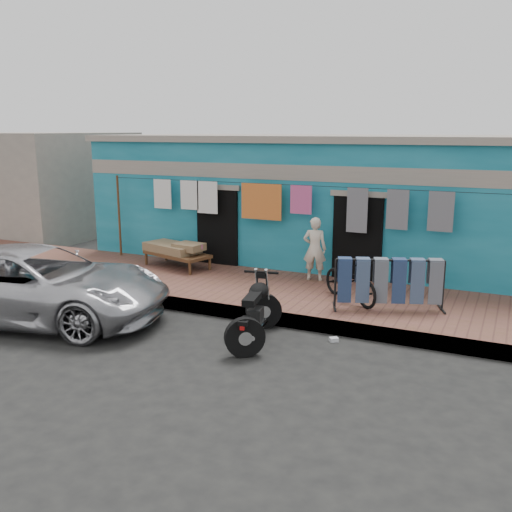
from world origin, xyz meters
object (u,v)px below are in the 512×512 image
(seated_person, at_px, (315,249))
(bicycle, at_px, (351,275))
(motorcycle, at_px, (255,310))
(car, at_px, (36,283))
(jeans_rack, at_px, (389,283))
(charpoy, at_px, (177,255))

(seated_person, distance_m, bicycle, 1.69)
(seated_person, xyz_separation_m, motorcycle, (0.13, -3.36, -0.40))
(car, xyz_separation_m, jeans_rack, (5.98, 2.66, 0.03))
(seated_person, distance_m, jeans_rack, 2.41)
(charpoy, xyz_separation_m, jeans_rack, (5.33, -1.15, 0.20))
(jeans_rack, bearing_deg, car, -155.99)
(charpoy, distance_m, jeans_rack, 5.46)
(seated_person, xyz_separation_m, charpoy, (-3.39, -0.26, -0.40))
(bicycle, height_order, jeans_rack, bicycle)
(seated_person, relative_size, jeans_rack, 0.68)
(motorcycle, bearing_deg, seated_person, 80.61)
(seated_person, bearing_deg, bicycle, 122.97)
(bicycle, bearing_deg, car, 157.02)
(motorcycle, height_order, charpoy, motorcycle)
(bicycle, xyz_separation_m, charpoy, (-4.55, 0.95, -0.21))
(bicycle, xyz_separation_m, motorcycle, (-1.03, -2.15, -0.21))
(car, bearing_deg, charpoy, -23.42)
(car, height_order, charpoy, car)
(car, distance_m, bicycle, 5.94)
(seated_person, bearing_deg, jeans_rack, 133.28)
(seated_person, relative_size, motorcycle, 0.78)
(seated_person, height_order, bicycle, seated_person)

